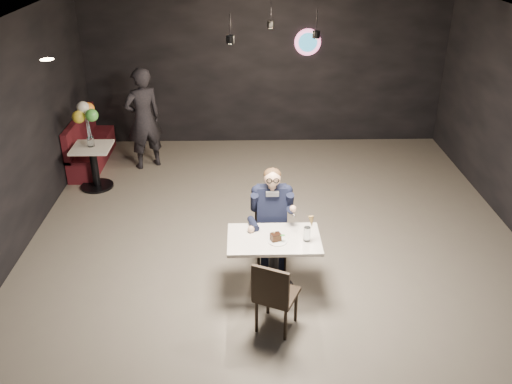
{
  "coord_description": "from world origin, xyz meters",
  "views": [
    {
      "loc": [
        -0.43,
        -5.94,
        4.16
      ],
      "look_at": [
        -0.28,
        0.11,
        1.06
      ],
      "focal_mm": 38.0,
      "sensor_mm": 36.0,
      "label": 1
    }
  ],
  "objects_px": {
    "sundae_glass": "(307,234)",
    "passerby": "(143,119)",
    "side_table": "(94,166)",
    "seated_man": "(272,217)",
    "chair_near": "(277,293)",
    "booth_bench": "(91,141)",
    "chair_far": "(271,234)",
    "main_table": "(274,264)",
    "balloon_vase": "(91,142)"
  },
  "relations": [
    {
      "from": "sundae_glass",
      "to": "chair_far",
      "type": "bearing_deg",
      "value": 121.66
    },
    {
      "from": "seated_man",
      "to": "side_table",
      "type": "height_order",
      "value": "seated_man"
    },
    {
      "from": "balloon_vase",
      "to": "side_table",
      "type": "bearing_deg",
      "value": 0.0
    },
    {
      "from": "sundae_glass",
      "to": "passerby",
      "type": "height_order",
      "value": "passerby"
    },
    {
      "from": "chair_far",
      "to": "passerby",
      "type": "height_order",
      "value": "passerby"
    },
    {
      "from": "main_table",
      "to": "chair_near",
      "type": "height_order",
      "value": "chair_near"
    },
    {
      "from": "chair_near",
      "to": "side_table",
      "type": "relative_size",
      "value": 1.17
    },
    {
      "from": "passerby",
      "to": "seated_man",
      "type": "bearing_deg",
      "value": 92.47
    },
    {
      "from": "balloon_vase",
      "to": "passerby",
      "type": "distance_m",
      "value": 1.13
    },
    {
      "from": "chair_near",
      "to": "passerby",
      "type": "relative_size",
      "value": 0.5
    },
    {
      "from": "sundae_glass",
      "to": "booth_bench",
      "type": "relative_size",
      "value": 0.1
    },
    {
      "from": "balloon_vase",
      "to": "sundae_glass",
      "type": "bearing_deg",
      "value": -42.52
    },
    {
      "from": "chair_near",
      "to": "sundae_glass",
      "type": "distance_m",
      "value": 0.81
    },
    {
      "from": "balloon_vase",
      "to": "booth_bench",
      "type": "bearing_deg",
      "value": 106.7
    },
    {
      "from": "seated_man",
      "to": "passerby",
      "type": "bearing_deg",
      "value": 123.54
    },
    {
      "from": "seated_man",
      "to": "sundae_glass",
      "type": "distance_m",
      "value": 0.74
    },
    {
      "from": "sundae_glass",
      "to": "balloon_vase",
      "type": "bearing_deg",
      "value": 137.48
    },
    {
      "from": "balloon_vase",
      "to": "passerby",
      "type": "relative_size",
      "value": 0.09
    },
    {
      "from": "seated_man",
      "to": "booth_bench",
      "type": "bearing_deg",
      "value": 133.3
    },
    {
      "from": "chair_far",
      "to": "side_table",
      "type": "relative_size",
      "value": 1.17
    },
    {
      "from": "main_table",
      "to": "chair_near",
      "type": "distance_m",
      "value": 0.68
    },
    {
      "from": "sundae_glass",
      "to": "side_table",
      "type": "height_order",
      "value": "sundae_glass"
    },
    {
      "from": "balloon_vase",
      "to": "seated_man",
      "type": "bearing_deg",
      "value": -39.46
    },
    {
      "from": "booth_bench",
      "to": "passerby",
      "type": "distance_m",
      "value": 1.14
    },
    {
      "from": "sundae_glass",
      "to": "booth_bench",
      "type": "distance_m",
      "value": 5.34
    },
    {
      "from": "chair_near",
      "to": "seated_man",
      "type": "relative_size",
      "value": 0.64
    },
    {
      "from": "sundae_glass",
      "to": "passerby",
      "type": "bearing_deg",
      "value": 123.24
    },
    {
      "from": "chair_far",
      "to": "booth_bench",
      "type": "height_order",
      "value": "chair_far"
    },
    {
      "from": "chair_far",
      "to": "passerby",
      "type": "relative_size",
      "value": 0.5
    },
    {
      "from": "sundae_glass",
      "to": "side_table",
      "type": "relative_size",
      "value": 0.23
    },
    {
      "from": "side_table",
      "to": "balloon_vase",
      "type": "xyz_separation_m",
      "value": [
        0.0,
        0.0,
        0.44
      ]
    },
    {
      "from": "main_table",
      "to": "sundae_glass",
      "type": "distance_m",
      "value": 0.61
    },
    {
      "from": "main_table",
      "to": "chair_near",
      "type": "relative_size",
      "value": 1.2
    },
    {
      "from": "seated_man",
      "to": "booth_bench",
      "type": "distance_m",
      "value": 4.62
    },
    {
      "from": "booth_bench",
      "to": "side_table",
      "type": "bearing_deg",
      "value": -73.3
    },
    {
      "from": "side_table",
      "to": "passerby",
      "type": "xyz_separation_m",
      "value": [
        0.73,
        0.86,
        0.53
      ]
    },
    {
      "from": "main_table",
      "to": "seated_man",
      "type": "bearing_deg",
      "value": 90.0
    },
    {
      "from": "seated_man",
      "to": "passerby",
      "type": "height_order",
      "value": "passerby"
    },
    {
      "from": "chair_near",
      "to": "balloon_vase",
      "type": "bearing_deg",
      "value": 153.33
    },
    {
      "from": "seated_man",
      "to": "booth_bench",
      "type": "xyz_separation_m",
      "value": [
        -3.16,
        3.36,
        -0.26
      ]
    },
    {
      "from": "main_table",
      "to": "chair_far",
      "type": "height_order",
      "value": "chair_far"
    },
    {
      "from": "chair_far",
      "to": "balloon_vase",
      "type": "distance_m",
      "value": 3.73
    },
    {
      "from": "sundae_glass",
      "to": "balloon_vase",
      "type": "xyz_separation_m",
      "value": [
        -3.24,
        2.98,
        -0.01
      ]
    },
    {
      "from": "chair_near",
      "to": "sundae_glass",
      "type": "height_order",
      "value": "sundae_glass"
    },
    {
      "from": "seated_man",
      "to": "booth_bench",
      "type": "height_order",
      "value": "seated_man"
    },
    {
      "from": "main_table",
      "to": "balloon_vase",
      "type": "bearing_deg",
      "value": 134.57
    },
    {
      "from": "main_table",
      "to": "sundae_glass",
      "type": "xyz_separation_m",
      "value": [
        0.38,
        -0.07,
        0.47
      ]
    },
    {
      "from": "sundae_glass",
      "to": "booth_bench",
      "type": "bearing_deg",
      "value": 131.72
    },
    {
      "from": "chair_near",
      "to": "main_table",
      "type": "bearing_deg",
      "value": 114.69
    },
    {
      "from": "sundae_glass",
      "to": "chair_near",
      "type": "bearing_deg",
      "value": -122.1
    }
  ]
}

